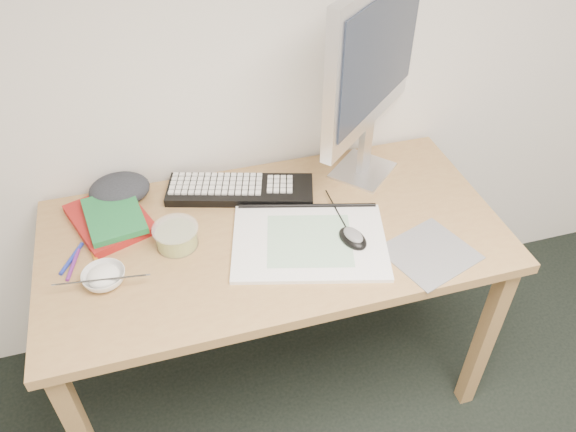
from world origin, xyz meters
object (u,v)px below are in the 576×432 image
sketchpad (309,242)px  keyboard (240,190)px  desk (274,250)px  monitor (374,60)px  rice_bowl (104,278)px

sketchpad → keyboard: (-0.15, 0.29, 0.01)m
sketchpad → desk: bearing=152.4°
sketchpad → monitor: bearing=60.7°
monitor → rice_bowl: bearing=156.1°
desk → monitor: (0.38, 0.21, 0.49)m
desk → monitor: bearing=29.5°
desk → monitor: size_ratio=2.13×
sketchpad → rice_bowl: size_ratio=3.83×
desk → keyboard: keyboard is taller
sketchpad → rice_bowl: 0.59m
desk → keyboard: size_ratio=2.94×
keyboard → rice_bowl: size_ratio=4.01×
sketchpad → monitor: monitor is taller
sketchpad → monitor: size_ratio=0.69×
sketchpad → monitor: 0.58m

